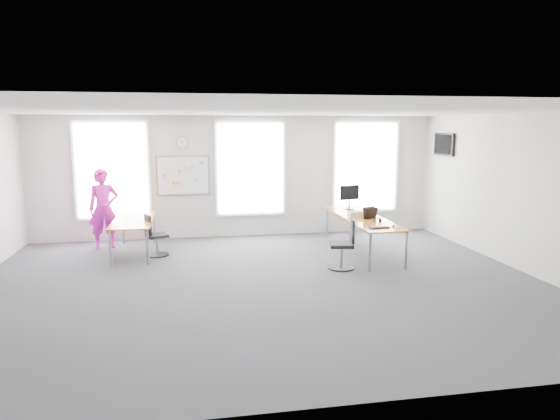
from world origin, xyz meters
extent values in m
plane|color=#27282D|center=(0.00, 0.00, 0.00)|extent=(10.00, 10.00, 0.00)
plane|color=white|center=(0.00, 0.00, 3.00)|extent=(10.00, 10.00, 0.00)
plane|color=silver|center=(0.00, 4.00, 1.50)|extent=(10.00, 0.00, 10.00)
plane|color=silver|center=(0.00, -4.00, 1.50)|extent=(10.00, 0.00, 10.00)
plane|color=silver|center=(5.00, 0.00, 1.50)|extent=(0.00, 10.00, 10.00)
cube|color=white|center=(-3.00, 3.97, 1.70)|extent=(1.60, 0.06, 2.20)
cube|color=white|center=(0.30, 3.97, 1.70)|extent=(1.60, 0.06, 2.20)
cube|color=white|center=(3.30, 3.97, 1.70)|extent=(1.60, 0.06, 2.20)
cube|color=orange|center=(2.50, 1.91, 0.76)|extent=(0.85, 3.18, 0.03)
cylinder|color=gray|center=(2.14, 0.38, 0.37)|extent=(0.05, 0.05, 0.74)
cylinder|color=gray|center=(2.87, 0.38, 0.37)|extent=(0.05, 0.05, 0.74)
cylinder|color=gray|center=(2.14, 3.44, 0.37)|extent=(0.05, 0.05, 0.74)
cylinder|color=gray|center=(2.87, 3.44, 0.37)|extent=(0.05, 0.05, 0.74)
cube|color=orange|center=(-2.41, 2.56, 0.74)|extent=(0.83, 2.08, 0.03)
cylinder|color=gray|center=(-2.76, 1.58, 0.36)|extent=(0.05, 0.05, 0.73)
cylinder|color=gray|center=(-2.05, 1.58, 0.36)|extent=(0.05, 0.05, 0.73)
cylinder|color=gray|center=(-2.76, 3.54, 0.36)|extent=(0.05, 0.05, 0.73)
cylinder|color=gray|center=(-2.05, 3.54, 0.36)|extent=(0.05, 0.05, 0.73)
cylinder|color=black|center=(1.66, 0.67, 0.02)|extent=(0.52, 0.52, 0.03)
cylinder|color=gray|center=(1.66, 0.67, 0.24)|extent=(0.06, 0.06, 0.42)
cube|color=black|center=(1.66, 0.67, 0.47)|extent=(0.53, 0.53, 0.07)
cube|color=black|center=(1.86, 0.63, 0.75)|extent=(0.14, 0.42, 0.45)
cylinder|color=black|center=(-1.91, 2.33, 0.01)|extent=(0.48, 0.48, 0.03)
cylinder|color=gray|center=(-1.91, 2.33, 0.22)|extent=(0.06, 0.06, 0.39)
cube|color=black|center=(-1.91, 2.33, 0.43)|extent=(0.52, 0.52, 0.06)
cube|color=black|center=(-2.09, 2.26, 0.69)|extent=(0.18, 0.38, 0.41)
imported|color=#D61CB5|center=(-3.12, 3.26, 0.90)|extent=(0.74, 0.58, 1.80)
cube|color=white|center=(-1.35, 3.97, 1.55)|extent=(1.20, 0.03, 0.90)
cylinder|color=gray|center=(-1.35, 3.97, 2.35)|extent=(0.30, 0.04, 0.30)
cube|color=black|center=(4.95, 3.00, 2.30)|extent=(0.06, 0.90, 0.55)
cube|color=black|center=(2.42, 0.67, 0.78)|extent=(0.44, 0.23, 0.02)
ellipsoid|color=black|center=(2.73, 0.72, 0.79)|extent=(0.08, 0.11, 0.04)
cylinder|color=black|center=(2.64, 1.07, 0.78)|extent=(0.06, 0.06, 0.01)
cylinder|color=black|center=(2.55, 1.27, 0.81)|extent=(0.04, 0.08, 0.08)
cylinder|color=black|center=(2.67, 1.27, 0.81)|extent=(0.04, 0.08, 0.08)
cylinder|color=gold|center=(2.55, 1.27, 0.81)|extent=(0.01, 0.09, 0.09)
cube|color=black|center=(2.61, 1.27, 0.86)|extent=(0.14, 0.02, 0.01)
cube|color=black|center=(2.59, 1.69, 0.90)|extent=(0.32, 0.15, 0.26)
cube|color=#FF4F16|center=(2.59, 1.61, 0.89)|extent=(0.31, 0.16, 0.23)
cube|color=black|center=(2.59, 1.60, 0.90)|extent=(0.33, 0.16, 0.25)
cube|color=beige|center=(2.38, 1.94, 0.83)|extent=(0.35, 0.27, 0.12)
cylinder|color=black|center=(2.54, 2.93, 0.78)|extent=(0.21, 0.21, 0.02)
cylinder|color=black|center=(2.54, 2.93, 0.89)|extent=(0.04, 0.04, 0.21)
cube|color=black|center=(2.54, 2.91, 1.18)|extent=(0.51, 0.18, 0.35)
cube|color=black|center=(2.54, 2.89, 1.18)|extent=(0.47, 0.14, 0.31)
camera|label=1|loc=(-1.18, -8.36, 2.72)|focal=32.00mm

